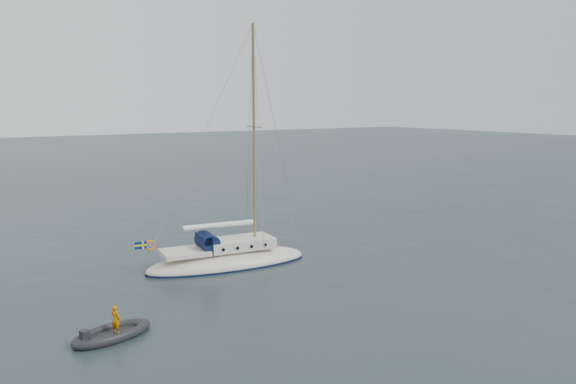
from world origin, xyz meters
TOP-DOWN VIEW (x-y plane):
  - ground at (0.00, 0.00)m, footprint 300.00×300.00m
  - sailboat at (-2.41, 1.31)m, footprint 10.10×3.02m
  - dinghy at (-1.82, 2.39)m, footprint 2.96×1.34m
  - rib at (-11.01, -5.31)m, footprint 3.40×1.55m

SIDE VIEW (x-z plane):
  - ground at x=0.00m, z-range 0.00..0.00m
  - dinghy at x=-1.82m, z-range -0.03..0.40m
  - rib at x=-11.01m, z-range -0.46..0.87m
  - sailboat at x=-2.41m, z-range -6.10..8.28m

